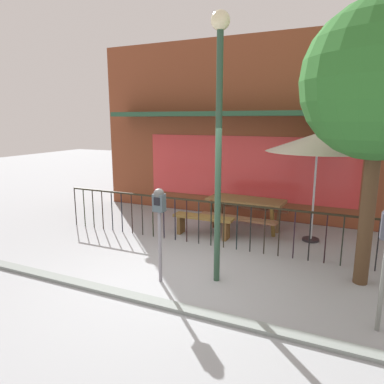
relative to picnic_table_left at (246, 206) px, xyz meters
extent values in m
plane|color=#999DA1|center=(-0.37, -3.09, -0.61)|extent=(40.00, 40.00, 0.00)
cube|color=#58241F|center=(-0.37, 1.42, -0.61)|extent=(8.74, 0.54, 0.01)
cube|color=brown|center=(-0.37, 1.42, 1.76)|extent=(8.74, 0.50, 4.74)
cube|color=#D83838|center=(-0.37, 1.16, 0.74)|extent=(5.68, 0.02, 1.70)
cube|color=#274F36|center=(-0.37, 0.76, 2.16)|extent=(7.43, 0.83, 0.12)
cube|color=black|center=(-0.37, -1.33, 0.34)|extent=(7.35, 0.04, 0.04)
cylinder|color=black|center=(-4.04, -1.33, -0.14)|extent=(0.02, 0.02, 0.95)
cylinder|color=black|center=(-3.76, -1.33, -0.14)|extent=(0.02, 0.02, 0.95)
cylinder|color=black|center=(-3.48, -1.33, -0.14)|extent=(0.02, 0.02, 0.95)
cylinder|color=black|center=(-3.20, -1.33, -0.14)|extent=(0.02, 0.02, 0.95)
cylinder|color=black|center=(-2.91, -1.33, -0.14)|extent=(0.02, 0.02, 0.95)
cylinder|color=black|center=(-2.63, -1.33, -0.14)|extent=(0.02, 0.02, 0.95)
cylinder|color=black|center=(-2.35, -1.33, -0.14)|extent=(0.02, 0.02, 0.95)
cylinder|color=black|center=(-2.07, -1.33, -0.14)|extent=(0.02, 0.02, 0.95)
cylinder|color=black|center=(-1.78, -1.33, -0.14)|extent=(0.02, 0.02, 0.95)
cylinder|color=black|center=(-1.50, -1.33, -0.14)|extent=(0.02, 0.02, 0.95)
cylinder|color=black|center=(-1.22, -1.33, -0.14)|extent=(0.02, 0.02, 0.95)
cylinder|color=black|center=(-0.94, -1.33, -0.14)|extent=(0.02, 0.02, 0.95)
cylinder|color=black|center=(-0.65, -1.33, -0.14)|extent=(0.02, 0.02, 0.95)
cylinder|color=black|center=(-0.37, -1.33, -0.14)|extent=(0.02, 0.02, 0.95)
cylinder|color=black|center=(-0.09, -1.33, -0.14)|extent=(0.02, 0.02, 0.95)
cylinder|color=black|center=(0.20, -1.33, -0.14)|extent=(0.02, 0.02, 0.95)
cylinder|color=black|center=(0.48, -1.33, -0.14)|extent=(0.02, 0.02, 0.95)
cylinder|color=black|center=(0.76, -1.33, -0.14)|extent=(0.02, 0.02, 0.95)
cylinder|color=black|center=(1.04, -1.33, -0.14)|extent=(0.02, 0.02, 0.95)
cylinder|color=black|center=(1.33, -1.33, -0.14)|extent=(0.02, 0.02, 0.95)
cylinder|color=black|center=(1.61, -1.33, -0.14)|extent=(0.02, 0.02, 0.95)
cylinder|color=black|center=(1.89, -1.33, -0.14)|extent=(0.02, 0.02, 0.95)
cylinder|color=black|center=(2.17, -1.33, -0.14)|extent=(0.02, 0.02, 0.95)
cylinder|color=black|center=(2.46, -1.33, -0.14)|extent=(0.02, 0.02, 0.95)
cylinder|color=black|center=(2.74, -1.33, -0.14)|extent=(0.02, 0.02, 0.95)
cube|color=brown|center=(0.00, 0.00, 0.13)|extent=(1.84, 0.87, 0.07)
cube|color=brown|center=(-0.03, -0.55, -0.17)|extent=(1.81, 0.37, 0.05)
cube|color=brown|center=(0.03, 0.55, -0.17)|extent=(1.81, 0.37, 0.05)
cube|color=brown|center=(-0.75, -0.23, -0.24)|extent=(0.09, 0.35, 0.78)
cube|color=brown|center=(-0.72, 0.33, -0.24)|extent=(0.09, 0.35, 0.78)
cube|color=brown|center=(0.72, -0.33, -0.24)|extent=(0.09, 0.35, 0.78)
cube|color=brown|center=(0.75, 0.23, -0.24)|extent=(0.09, 0.35, 0.78)
cylinder|color=black|center=(1.54, -0.14, -0.59)|extent=(0.36, 0.36, 0.05)
cylinder|color=#AEB2B8|center=(1.54, -0.14, 0.54)|extent=(0.04, 0.04, 2.31)
cone|color=beige|center=(1.54, -0.14, 1.55)|extent=(2.14, 2.14, 0.39)
cube|color=olive|center=(-0.75, -0.83, -0.16)|extent=(1.40, 0.33, 0.06)
cube|color=brown|center=(-1.31, -0.83, -0.39)|extent=(0.08, 0.29, 0.45)
cube|color=brown|center=(-0.19, -0.83, -0.39)|extent=(0.08, 0.29, 0.45)
cylinder|color=slate|center=(2.65, -3.29, 0.00)|extent=(0.06, 0.06, 1.21)
cylinder|color=gray|center=(-0.53, -3.22, -0.01)|extent=(0.06, 0.06, 1.20)
cube|color=#414F56|center=(-0.53, -3.22, 0.73)|extent=(0.18, 0.14, 0.29)
sphere|color=#4E4F4D|center=(-0.53, -3.22, 0.87)|extent=(0.17, 0.17, 0.17)
cube|color=black|center=(-0.53, -3.30, 0.76)|extent=(0.11, 0.01, 0.13)
cylinder|color=#4C3621|center=(2.49, -1.92, 0.66)|extent=(0.23, 0.23, 2.54)
sphere|color=#2E702C|center=(2.49, -1.92, 2.57)|extent=(2.33, 2.33, 2.33)
cylinder|color=#294935|center=(0.30, -2.80, 1.34)|extent=(0.10, 0.10, 3.90)
sphere|color=beige|center=(0.30, -2.80, 3.41)|extent=(0.28, 0.28, 0.28)
cube|color=gray|center=(-0.37, -3.89, -0.61)|extent=(12.24, 0.20, 0.11)
camera|label=1|loc=(2.13, -7.86, 2.01)|focal=32.45mm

